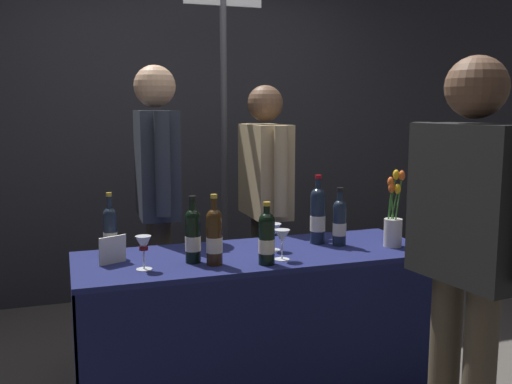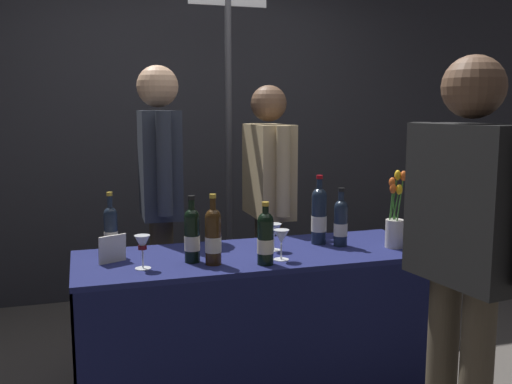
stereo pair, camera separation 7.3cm
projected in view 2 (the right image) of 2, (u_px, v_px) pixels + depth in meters
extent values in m
cube|color=#2D2D33|center=(185.00, 104.00, 4.44)|extent=(7.59, 0.12, 2.96)
cube|color=#191E51|center=(256.00, 255.00, 2.79)|extent=(1.73, 0.62, 0.02)
cube|color=#141942|center=(276.00, 353.00, 2.56)|extent=(1.73, 0.01, 0.73)
cube|color=#141942|center=(240.00, 308.00, 3.13)|extent=(1.73, 0.01, 0.73)
cube|color=#141942|center=(75.00, 350.00, 2.59)|extent=(0.01, 0.62, 0.73)
cube|color=#141942|center=(407.00, 311.00, 3.10)|extent=(0.01, 0.62, 0.73)
cylinder|color=#192333|center=(319.00, 220.00, 2.96)|extent=(0.08, 0.08, 0.25)
sphere|color=#192333|center=(319.00, 195.00, 2.94)|extent=(0.08, 0.08, 0.08)
cylinder|color=#192333|center=(319.00, 187.00, 2.94)|extent=(0.03, 0.03, 0.09)
cylinder|color=maroon|center=(320.00, 177.00, 2.93)|extent=(0.03, 0.03, 0.02)
cylinder|color=beige|center=(319.00, 223.00, 2.96)|extent=(0.08, 0.08, 0.08)
cylinder|color=black|center=(192.00, 239.00, 2.61)|extent=(0.07, 0.07, 0.21)
sphere|color=black|center=(192.00, 216.00, 2.59)|extent=(0.07, 0.07, 0.07)
cylinder|color=black|center=(192.00, 208.00, 2.59)|extent=(0.03, 0.03, 0.08)
cylinder|color=black|center=(191.00, 198.00, 2.58)|extent=(0.03, 0.03, 0.02)
cylinder|color=beige|center=(192.00, 243.00, 2.61)|extent=(0.07, 0.07, 0.07)
cylinder|color=#192333|center=(341.00, 226.00, 2.92)|extent=(0.07, 0.07, 0.20)
sphere|color=#192333|center=(341.00, 207.00, 2.90)|extent=(0.07, 0.07, 0.07)
cylinder|color=#192333|center=(341.00, 199.00, 2.90)|extent=(0.03, 0.03, 0.08)
cylinder|color=black|center=(341.00, 190.00, 2.89)|extent=(0.03, 0.03, 0.02)
cylinder|color=beige|center=(341.00, 229.00, 2.92)|extent=(0.07, 0.07, 0.07)
cylinder|color=black|center=(265.00, 242.00, 2.57)|extent=(0.07, 0.07, 0.20)
sphere|color=black|center=(265.00, 220.00, 2.56)|extent=(0.07, 0.07, 0.07)
cylinder|color=black|center=(266.00, 213.00, 2.55)|extent=(0.03, 0.03, 0.07)
cylinder|color=#B7932D|center=(266.00, 204.00, 2.54)|extent=(0.03, 0.03, 0.02)
cylinder|color=beige|center=(265.00, 246.00, 2.57)|extent=(0.08, 0.08, 0.06)
cylinder|color=#38230F|center=(213.00, 241.00, 2.57)|extent=(0.07, 0.07, 0.22)
sphere|color=#38230F|center=(213.00, 217.00, 2.55)|extent=(0.07, 0.07, 0.07)
cylinder|color=#38230F|center=(213.00, 207.00, 2.55)|extent=(0.03, 0.03, 0.08)
cylinder|color=#B7932D|center=(213.00, 196.00, 2.54)|extent=(0.03, 0.03, 0.02)
cylinder|color=beige|center=(213.00, 244.00, 2.57)|extent=(0.07, 0.07, 0.07)
cylinder|color=#192333|center=(111.00, 234.00, 2.73)|extent=(0.06, 0.06, 0.20)
sphere|color=#192333|center=(110.00, 214.00, 2.72)|extent=(0.06, 0.06, 0.06)
cylinder|color=#192333|center=(110.00, 205.00, 2.71)|extent=(0.02, 0.02, 0.09)
cylinder|color=#B7932D|center=(109.00, 194.00, 2.70)|extent=(0.03, 0.03, 0.02)
cylinder|color=beige|center=(111.00, 238.00, 2.73)|extent=(0.07, 0.07, 0.06)
cylinder|color=silver|center=(281.00, 259.00, 2.66)|extent=(0.07, 0.07, 0.00)
cylinder|color=silver|center=(281.00, 251.00, 2.66)|extent=(0.01, 0.01, 0.07)
cone|color=silver|center=(281.00, 237.00, 2.64)|extent=(0.07, 0.07, 0.07)
cylinder|color=silver|center=(143.00, 268.00, 2.51)|extent=(0.07, 0.07, 0.00)
cylinder|color=silver|center=(143.00, 259.00, 2.51)|extent=(0.01, 0.01, 0.08)
cone|color=silver|center=(142.00, 243.00, 2.50)|extent=(0.07, 0.07, 0.07)
cylinder|color=#590C19|center=(142.00, 247.00, 2.50)|extent=(0.04, 0.04, 0.02)
cylinder|color=silver|center=(273.00, 250.00, 2.84)|extent=(0.07, 0.07, 0.00)
cylinder|color=silver|center=(274.00, 244.00, 2.83)|extent=(0.01, 0.01, 0.06)
cone|color=silver|center=(274.00, 231.00, 2.82)|extent=(0.08, 0.08, 0.07)
cylinder|color=silver|center=(394.00, 233.00, 2.89)|extent=(0.09, 0.09, 0.14)
cylinder|color=#38722D|center=(395.00, 211.00, 2.88)|extent=(0.03, 0.03, 0.22)
ellipsoid|color=gold|center=(399.00, 190.00, 2.85)|extent=(0.03, 0.03, 0.05)
cylinder|color=#38722D|center=(399.00, 206.00, 2.85)|extent=(0.06, 0.03, 0.29)
ellipsoid|color=#E05B1E|center=(404.00, 176.00, 2.85)|extent=(0.03, 0.03, 0.05)
cylinder|color=#38722D|center=(391.00, 211.00, 2.87)|extent=(0.02, 0.01, 0.23)
ellipsoid|color=#E05B1E|center=(393.00, 188.00, 2.85)|extent=(0.03, 0.03, 0.05)
cylinder|color=#38722D|center=(393.00, 204.00, 2.89)|extent=(0.03, 0.04, 0.29)
ellipsoid|color=gold|center=(398.00, 175.00, 2.85)|extent=(0.03, 0.03, 0.05)
cylinder|color=#38722D|center=(394.00, 208.00, 2.87)|extent=(0.03, 0.02, 0.26)
ellipsoid|color=#E05B1E|center=(392.00, 183.00, 2.86)|extent=(0.03, 0.03, 0.05)
cube|color=silver|center=(112.00, 249.00, 2.60)|extent=(0.13, 0.07, 0.13)
cylinder|color=#4C4233|center=(264.00, 274.00, 3.68)|extent=(0.12, 0.12, 0.79)
cylinder|color=#4C4233|center=(273.00, 281.00, 3.51)|extent=(0.12, 0.12, 0.79)
cube|color=tan|center=(268.00, 170.00, 3.50)|extent=(0.21, 0.45, 0.56)
sphere|color=brown|center=(269.00, 103.00, 3.44)|extent=(0.22, 0.22, 0.22)
cylinder|color=tan|center=(256.00, 163.00, 3.75)|extent=(0.08, 0.08, 0.52)
cylinder|color=tan|center=(283.00, 171.00, 3.24)|extent=(0.08, 0.08, 0.52)
cylinder|color=#4C4233|center=(161.00, 283.00, 3.40)|extent=(0.12, 0.12, 0.84)
cylinder|color=#4C4233|center=(164.00, 291.00, 3.25)|extent=(0.12, 0.12, 0.84)
cube|color=#2D333D|center=(159.00, 164.00, 3.22)|extent=(0.22, 0.41, 0.60)
sphere|color=tan|center=(157.00, 86.00, 3.16)|extent=(0.23, 0.23, 0.23)
cylinder|color=#2D333D|center=(155.00, 156.00, 3.45)|extent=(0.08, 0.08, 0.55)
cylinder|color=#2D333D|center=(164.00, 164.00, 2.98)|extent=(0.08, 0.08, 0.55)
cylinder|color=#4C4233|center=(441.00, 375.00, 2.25)|extent=(0.12, 0.12, 0.82)
cube|color=black|center=(467.00, 204.00, 2.07)|extent=(0.27, 0.47, 0.58)
sphere|color=brown|center=(474.00, 87.00, 2.01)|extent=(0.22, 0.22, 0.22)
cylinder|color=black|center=(418.00, 188.00, 2.31)|extent=(0.08, 0.08, 0.53)
cylinder|color=#47474C|center=(229.00, 153.00, 3.87)|extent=(0.04, 0.04, 2.30)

